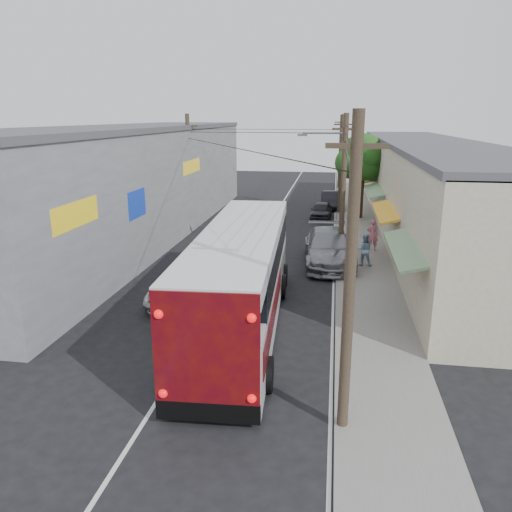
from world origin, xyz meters
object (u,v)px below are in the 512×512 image
(jeepney, at_px, (183,288))
(pedestrian_near, at_px, (373,235))
(parked_suv, at_px, (329,248))
(parked_car_mid, at_px, (321,210))
(parked_car_far, at_px, (332,200))
(coach_bus, at_px, (242,277))
(pedestrian_far, at_px, (364,250))

(jeepney, relative_size, pedestrian_near, 2.45)
(jeepney, distance_m, parked_suv, 9.15)
(parked_suv, relative_size, pedestrian_near, 3.44)
(parked_car_mid, height_order, parked_car_far, parked_car_far)
(parked_suv, relative_size, parked_car_far, 1.46)
(parked_car_far, bearing_deg, coach_bus, -104.63)
(parked_car_mid, relative_size, pedestrian_near, 2.07)
(coach_bus, bearing_deg, jeepney, 141.60)
(coach_bus, bearing_deg, pedestrian_near, 61.47)
(coach_bus, relative_size, parked_car_far, 3.05)
(parked_car_mid, relative_size, pedestrian_far, 2.20)
(jeepney, distance_m, pedestrian_near, 13.05)
(parked_car_far, bearing_deg, parked_suv, -97.78)
(jeepney, height_order, pedestrian_far, pedestrian_far)
(parked_car_mid, xyz_separation_m, parked_car_far, (0.80, 4.94, 0.07))
(coach_bus, distance_m, parked_car_far, 26.69)
(parked_car_far, xyz_separation_m, pedestrian_near, (2.51, -14.60, 0.33))
(pedestrian_near, distance_m, pedestrian_far, 3.40)
(coach_bus, xyz_separation_m, jeepney, (-2.98, 2.12, -1.34))
(coach_bus, xyz_separation_m, pedestrian_near, (5.69, 11.87, -0.93))
(pedestrian_far, bearing_deg, jeepney, 39.49)
(jeepney, bearing_deg, parked_car_mid, 81.55)
(parked_car_mid, xyz_separation_m, pedestrian_far, (2.66, -13.00, 0.34))
(jeepney, relative_size, parked_suv, 0.71)
(coach_bus, relative_size, parked_car_mid, 3.47)
(jeepney, relative_size, pedestrian_far, 2.60)
(parked_suv, bearing_deg, parked_car_far, 85.81)
(jeepney, xyz_separation_m, pedestrian_near, (8.67, 9.75, 0.42))
(parked_car_far, relative_size, pedestrian_near, 2.36)
(jeepney, relative_size, parked_car_mid, 1.19)
(coach_bus, relative_size, parked_suv, 2.09)
(coach_bus, height_order, parked_car_far, coach_bus)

